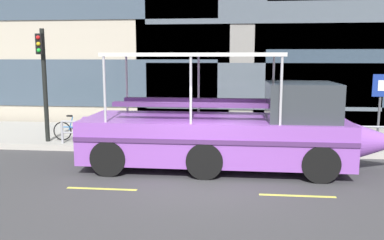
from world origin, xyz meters
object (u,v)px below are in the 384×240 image
at_px(duck_tour_boat, 233,131).
at_px(pedestrian_near_bow, 308,114).
at_px(parking_sign, 380,98).
at_px(traffic_light_pole, 43,74).
at_px(leaned_bicycle, 76,131).

xyz_separation_m(duck_tour_boat, pedestrian_near_bow, (2.73, 3.24, 0.12)).
relative_size(parking_sign, duck_tour_boat, 0.26).
bearing_deg(parking_sign, traffic_light_pole, -177.85).
distance_m(traffic_light_pole, duck_tour_boat, 7.33).
distance_m(parking_sign, leaned_bicycle, 10.90).
height_order(leaned_bicycle, duck_tour_boat, duck_tour_boat).
bearing_deg(leaned_bicycle, parking_sign, 0.97).
bearing_deg(traffic_light_pole, duck_tour_boat, -17.93).
distance_m(leaned_bicycle, duck_tour_boat, 6.34).
relative_size(parking_sign, leaned_bicycle, 1.44).
bearing_deg(duck_tour_boat, pedestrian_near_bow, 49.87).
bearing_deg(pedestrian_near_bow, duck_tour_boat, -130.13).
height_order(traffic_light_pole, leaned_bicycle, traffic_light_pole).
height_order(traffic_light_pole, parking_sign, traffic_light_pole).
relative_size(leaned_bicycle, pedestrian_near_bow, 1.01).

